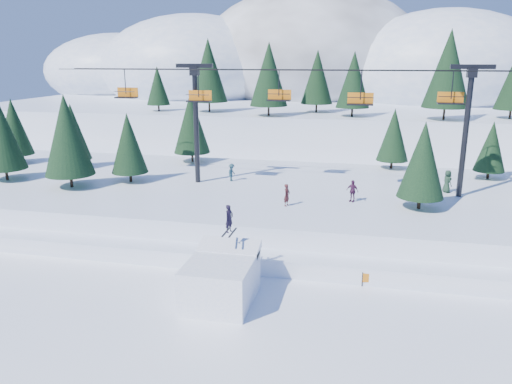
% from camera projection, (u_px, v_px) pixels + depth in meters
% --- Properties ---
extents(ground, '(160.00, 160.00, 0.00)m').
position_uv_depth(ground, '(250.00, 316.00, 26.43)').
color(ground, white).
rests_on(ground, ground).
extents(mid_shelf, '(70.00, 22.00, 2.50)m').
position_uv_depth(mid_shelf, '(297.00, 201.00, 43.07)').
color(mid_shelf, white).
rests_on(mid_shelf, ground).
extents(berm, '(70.00, 6.00, 1.10)m').
position_uv_depth(berm, '(277.00, 251.00, 33.82)').
color(berm, white).
rests_on(berm, ground).
extents(mountain_ridge, '(119.00, 60.24, 26.46)m').
position_uv_depth(mountain_ridge, '(312.00, 77.00, 94.10)').
color(mountain_ridge, white).
rests_on(mountain_ridge, ground).
extents(jump_kicker, '(3.60, 4.91, 5.21)m').
position_uv_depth(jump_kicker, '(221.00, 279.00, 27.84)').
color(jump_kicker, white).
rests_on(jump_kicker, ground).
extents(chairlift, '(46.00, 3.21, 10.28)m').
position_uv_depth(chairlift, '(323.00, 108.00, 40.61)').
color(chairlift, black).
rests_on(chairlift, mid_shelf).
extents(conifer_stand, '(62.89, 17.47, 8.63)m').
position_uv_depth(conifer_stand, '(326.00, 138.00, 42.10)').
color(conifer_stand, black).
rests_on(conifer_stand, mid_shelf).
extents(distant_skiers, '(19.21, 7.55, 1.87)m').
position_uv_depth(distant_skiers, '(336.00, 182.00, 41.02)').
color(distant_skiers, '#471F3E').
rests_on(distant_skiers, mid_shelf).
extents(banner_near, '(2.83, 0.45, 0.90)m').
position_uv_depth(banner_near, '(386.00, 279.00, 29.67)').
color(banner_near, black).
rests_on(banner_near, ground).
extents(banner_far, '(2.78, 0.71, 0.90)m').
position_uv_depth(banner_far, '(416.00, 280.00, 29.53)').
color(banner_far, black).
rests_on(banner_far, ground).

